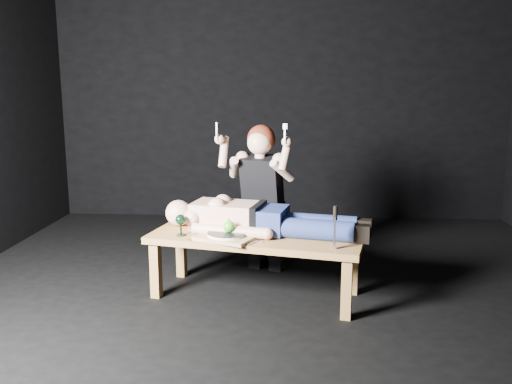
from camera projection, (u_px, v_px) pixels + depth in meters
The scene contains 13 objects.
ground at pixel (275, 301), 3.76m from camera, with size 5.00×5.00×0.00m, color black.
back_wall at pixel (282, 85), 5.92m from camera, with size 5.00×5.00×0.00m, color black.
table at pixel (256, 265), 3.82m from camera, with size 1.49×0.56×0.45m, color olive.
lying_man at pixel (265, 216), 3.82m from camera, with size 1.40×0.43×0.25m, color #E9B096, non-canonical shape.
kneeling_woman at pixel (265, 197), 4.29m from camera, with size 0.65×0.73×1.23m, color black, non-canonical shape.
serving_tray at pixel (226, 237), 3.68m from camera, with size 0.39×0.28×0.02m, color tan.
plate at pixel (226, 234), 3.68m from camera, with size 0.26×0.26×0.02m, color white.
apple at pixel (229, 227), 3.68m from camera, with size 0.08×0.08×0.08m, color #2E9B1A.
goblet at pixel (181, 225), 3.75m from camera, with size 0.07×0.07×0.15m, color black, non-canonical shape.
fork_flat at pixel (195, 238), 3.70m from camera, with size 0.01×0.16×0.01m, color #B2B2B7.
knife_flat at pixel (254, 242), 3.59m from camera, with size 0.01×0.16×0.01m, color #B2B2B7.
spoon_flat at pixel (258, 239), 3.66m from camera, with size 0.01×0.16×0.01m, color #B2B2B7.
carving_knife at pixel (335, 228), 3.43m from camera, with size 0.04×0.04×0.28m, color #B2B2B7, non-canonical shape.
Camera 1 is at (0.08, -3.55, 1.48)m, focal length 37.61 mm.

